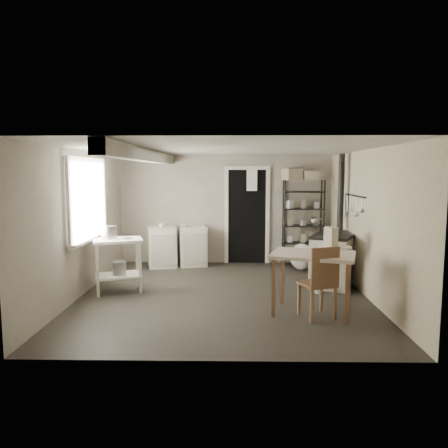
{
  "coord_description": "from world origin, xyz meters",
  "views": [
    {
      "loc": [
        0.13,
        -6.82,
        1.94
      ],
      "look_at": [
        0.0,
        0.3,
        1.1
      ],
      "focal_mm": 35.0,
      "sensor_mm": 36.0,
      "label": 1
    }
  ],
  "objects_px": {
    "stockpot": "(109,234)",
    "shelf_rack": "(303,220)",
    "work_table": "(312,286)",
    "chair": "(317,282)",
    "prep_table": "(118,268)",
    "stove": "(334,259)",
    "base_cabinets": "(177,244)",
    "flour_sack": "(301,258)"
  },
  "relations": [
    {
      "from": "prep_table",
      "to": "stockpot",
      "type": "bearing_deg",
      "value": 161.36
    },
    {
      "from": "stockpot",
      "to": "flour_sack",
      "type": "xyz_separation_m",
      "value": [
        3.39,
        1.63,
        -0.7
      ]
    },
    {
      "from": "stockpot",
      "to": "flour_sack",
      "type": "height_order",
      "value": "stockpot"
    },
    {
      "from": "shelf_rack",
      "to": "base_cabinets",
      "type": "bearing_deg",
      "value": -176.32
    },
    {
      "from": "base_cabinets",
      "to": "chair",
      "type": "relative_size",
      "value": 1.27
    },
    {
      "from": "prep_table",
      "to": "chair",
      "type": "xyz_separation_m",
      "value": [
        2.99,
        -1.21,
        0.08
      ]
    },
    {
      "from": "work_table",
      "to": "chair",
      "type": "height_order",
      "value": "chair"
    },
    {
      "from": "shelf_rack",
      "to": "work_table",
      "type": "relative_size",
      "value": 1.62
    },
    {
      "from": "base_cabinets",
      "to": "stove",
      "type": "relative_size",
      "value": 1.11
    },
    {
      "from": "shelf_rack",
      "to": "stove",
      "type": "bearing_deg",
      "value": -80.53
    },
    {
      "from": "stockpot",
      "to": "stove",
      "type": "xyz_separation_m",
      "value": [
        3.77,
        0.52,
        -0.5
      ]
    },
    {
      "from": "base_cabinets",
      "to": "work_table",
      "type": "bearing_deg",
      "value": -67.02
    },
    {
      "from": "work_table",
      "to": "stockpot",
      "type": "bearing_deg",
      "value": 160.9
    },
    {
      "from": "base_cabinets",
      "to": "flour_sack",
      "type": "height_order",
      "value": "base_cabinets"
    },
    {
      "from": "base_cabinets",
      "to": "flour_sack",
      "type": "relative_size",
      "value": 2.36
    },
    {
      "from": "stove",
      "to": "chair",
      "type": "relative_size",
      "value": 1.15
    },
    {
      "from": "base_cabinets",
      "to": "flour_sack",
      "type": "bearing_deg",
      "value": -20.82
    },
    {
      "from": "shelf_rack",
      "to": "work_table",
      "type": "bearing_deg",
      "value": -97.24
    },
    {
      "from": "prep_table",
      "to": "stove",
      "type": "distance_m",
      "value": 3.67
    },
    {
      "from": "prep_table",
      "to": "work_table",
      "type": "xyz_separation_m",
      "value": [
        2.96,
        -1.03,
        -0.02
      ]
    },
    {
      "from": "prep_table",
      "to": "stove",
      "type": "xyz_separation_m",
      "value": [
        3.63,
        0.57,
        0.04
      ]
    },
    {
      "from": "shelf_rack",
      "to": "chair",
      "type": "distance_m",
      "value": 3.45
    },
    {
      "from": "base_cabinets",
      "to": "stockpot",
      "type": "bearing_deg",
      "value": -127.53
    },
    {
      "from": "flour_sack",
      "to": "stove",
      "type": "bearing_deg",
      "value": -70.7
    },
    {
      "from": "work_table",
      "to": "flour_sack",
      "type": "height_order",
      "value": "work_table"
    },
    {
      "from": "shelf_rack",
      "to": "chair",
      "type": "bearing_deg",
      "value": -96.39
    },
    {
      "from": "work_table",
      "to": "flour_sack",
      "type": "bearing_deg",
      "value": 84.18
    },
    {
      "from": "base_cabinets",
      "to": "shelf_rack",
      "type": "xyz_separation_m",
      "value": [
        2.63,
        0.19,
        0.49
      ]
    },
    {
      "from": "stockpot",
      "to": "stove",
      "type": "relative_size",
      "value": 0.25
    },
    {
      "from": "work_table",
      "to": "chair",
      "type": "bearing_deg",
      "value": -80.68
    },
    {
      "from": "stockpot",
      "to": "shelf_rack",
      "type": "height_order",
      "value": "shelf_rack"
    },
    {
      "from": "chair",
      "to": "stove",
      "type": "bearing_deg",
      "value": 51.33
    },
    {
      "from": "shelf_rack",
      "to": "work_table",
      "type": "distance_m",
      "value": 3.29
    },
    {
      "from": "shelf_rack",
      "to": "prep_table",
      "type": "bearing_deg",
      "value": -147.29
    },
    {
      "from": "prep_table",
      "to": "chair",
      "type": "bearing_deg",
      "value": -21.99
    },
    {
      "from": "chair",
      "to": "work_table",
      "type": "bearing_deg",
      "value": 80.28
    },
    {
      "from": "prep_table",
      "to": "shelf_rack",
      "type": "relative_size",
      "value": 0.49
    },
    {
      "from": "stockpot",
      "to": "shelf_rack",
      "type": "distance_m",
      "value": 4.09
    },
    {
      "from": "stockpot",
      "to": "shelf_rack",
      "type": "relative_size",
      "value": 0.16
    },
    {
      "from": "shelf_rack",
      "to": "work_table",
      "type": "xyz_separation_m",
      "value": [
        -0.38,
        -3.22,
        -0.57
      ]
    },
    {
      "from": "stove",
      "to": "chair",
      "type": "height_order",
      "value": "chair"
    },
    {
      "from": "stockpot",
      "to": "chair",
      "type": "distance_m",
      "value": 3.41
    }
  ]
}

